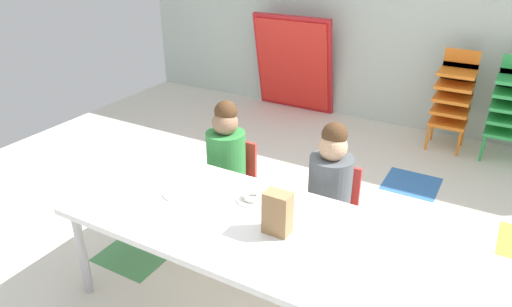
% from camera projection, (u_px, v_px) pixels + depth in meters
% --- Properties ---
extents(ground_plane, '(6.27, 5.24, 0.02)m').
position_uv_depth(ground_plane, '(291.00, 259.00, 2.99)').
color(ground_plane, silver).
extents(craft_table, '(1.84, 0.82, 0.58)m').
position_uv_depth(craft_table, '(243.00, 226.00, 2.38)').
color(craft_table, white).
rests_on(craft_table, ground_plane).
extents(seated_child_near_camera, '(0.32, 0.31, 0.92)m').
position_uv_depth(seated_child_near_camera, '(227.00, 153.00, 3.09)').
color(seated_child_near_camera, red).
rests_on(seated_child_near_camera, ground_plane).
extents(seated_child_middle_seat, '(0.32, 0.31, 0.92)m').
position_uv_depth(seated_child_middle_seat, '(331.00, 180.00, 2.77)').
color(seated_child_middle_seat, red).
rests_on(seated_child_middle_seat, ground_plane).
extents(kid_chair_orange_stack, '(0.32, 0.30, 0.92)m').
position_uv_depth(kid_chair_orange_stack, '(454.00, 95.00, 4.27)').
color(kid_chair_orange_stack, orange).
rests_on(kid_chair_orange_stack, ground_plane).
extents(kid_chair_green_stack, '(0.32, 0.30, 0.92)m').
position_uv_depth(kid_chair_green_stack, '(511.00, 104.00, 4.06)').
color(kid_chair_green_stack, green).
rests_on(kid_chair_green_stack, ground_plane).
extents(folded_activity_table, '(0.90, 0.29, 1.09)m').
position_uv_depth(folded_activity_table, '(293.00, 64.00, 5.15)').
color(folded_activity_table, red).
rests_on(folded_activity_table, ground_plane).
extents(paper_bag_brown, '(0.13, 0.09, 0.22)m').
position_uv_depth(paper_bag_brown, '(278.00, 213.00, 2.21)').
color(paper_bag_brown, '#9E754C').
rests_on(paper_bag_brown, craft_table).
extents(paper_plate_near_edge, '(0.18, 0.18, 0.01)m').
position_uv_depth(paper_plate_near_edge, '(252.00, 199.00, 2.53)').
color(paper_plate_near_edge, white).
rests_on(paper_plate_near_edge, craft_table).
extents(paper_plate_center_table, '(0.18, 0.18, 0.01)m').
position_uv_depth(paper_plate_center_table, '(179.00, 193.00, 2.58)').
color(paper_plate_center_table, white).
rests_on(paper_plate_center_table, craft_table).
extents(donut_powdered_on_plate, '(0.11, 0.11, 0.03)m').
position_uv_depth(donut_powdered_on_plate, '(252.00, 196.00, 2.52)').
color(donut_powdered_on_plate, white).
rests_on(donut_powdered_on_plate, craft_table).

